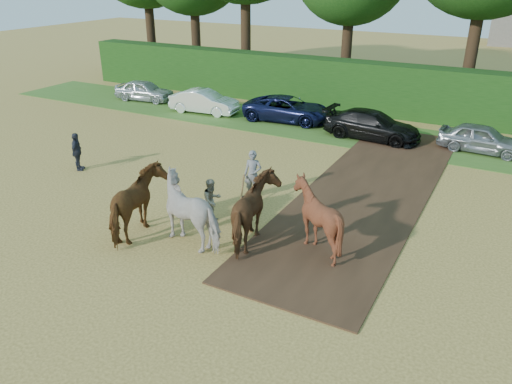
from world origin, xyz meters
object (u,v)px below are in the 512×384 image
at_px(spectator_near, 212,201).
at_px(parked_cars, 422,129).
at_px(plough_team, 226,210).
at_px(spectator_far, 77,152).

xyz_separation_m(spectator_near, parked_cars, (4.61, 12.24, -0.10)).
bearing_deg(plough_team, spectator_far, 165.96).
bearing_deg(plough_team, parked_cars, 75.30).
relative_size(plough_team, parked_cars, 0.18).
height_order(spectator_near, spectator_far, spectator_far).
distance_m(spectator_near, parked_cars, 13.08).
distance_m(spectator_far, parked_cars, 16.53).
height_order(plough_team, parked_cars, plough_team).
height_order(spectator_far, parked_cars, spectator_far).
relative_size(spectator_near, plough_team, 0.21).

